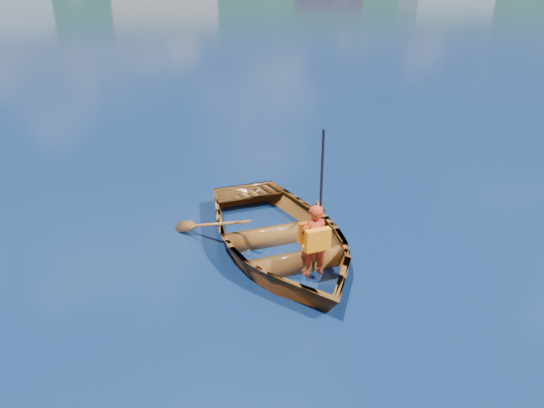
% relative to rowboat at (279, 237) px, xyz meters
% --- Properties ---
extents(ground, '(600.00, 600.00, 0.00)m').
position_rel_rowboat_xyz_m(ground, '(1.29, 0.66, -0.25)').
color(ground, '#132548').
rests_on(ground, ground).
extents(rowboat, '(3.39, 4.28, 0.80)m').
position_rel_rowboat_xyz_m(rowboat, '(0.00, 0.00, 0.00)').
color(rowboat, brown).
rests_on(rowboat, ground).
extents(child_paddler, '(0.42, 0.39, 2.01)m').
position_rel_rowboat_xyz_m(child_paddler, '(0.31, -0.86, 0.39)').
color(child_paddler, red).
rests_on(child_paddler, ground).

